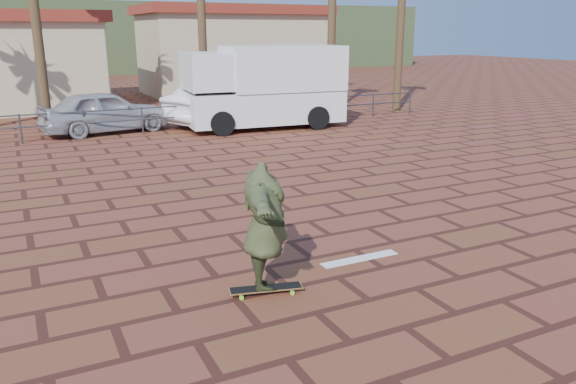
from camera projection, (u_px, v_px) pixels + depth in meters
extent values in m
plane|color=brown|center=(290.00, 242.00, 10.02)|extent=(120.00, 120.00, 0.00)
cube|color=white|center=(360.00, 259.00, 9.28)|extent=(1.40, 0.22, 0.01)
cylinder|color=#47494F|center=(21.00, 129.00, 18.54)|extent=(0.06, 0.06, 1.00)
cylinder|color=#47494F|center=(84.00, 125.00, 19.38)|extent=(0.06, 0.06, 1.00)
cylinder|color=#47494F|center=(142.00, 121.00, 20.23)|extent=(0.06, 0.06, 1.00)
cylinder|color=#47494F|center=(196.00, 117.00, 21.08)|extent=(0.06, 0.06, 1.00)
cylinder|color=#47494F|center=(245.00, 114.00, 21.92)|extent=(0.06, 0.06, 1.00)
cylinder|color=#47494F|center=(291.00, 111.00, 22.77)|extent=(0.06, 0.06, 1.00)
cylinder|color=#47494F|center=(334.00, 108.00, 23.62)|extent=(0.06, 0.06, 1.00)
cylinder|color=#47494F|center=(373.00, 105.00, 24.47)|extent=(0.06, 0.06, 1.00)
cylinder|color=#47494F|center=(410.00, 103.00, 25.31)|extent=(0.06, 0.06, 1.00)
cylinder|color=#47494F|center=(142.00, 108.00, 20.11)|extent=(24.00, 0.05, 0.05)
cylinder|color=#47494F|center=(142.00, 119.00, 20.22)|extent=(24.00, 0.05, 0.05)
cylinder|color=brown|center=(35.00, 17.00, 20.55)|extent=(0.36, 0.36, 8.20)
cylinder|color=brown|center=(203.00, 40.00, 23.97)|extent=(0.36, 0.36, 6.50)
cylinder|color=brown|center=(332.00, 24.00, 24.82)|extent=(0.36, 0.36, 7.80)
cylinder|color=brown|center=(401.00, 13.00, 25.09)|extent=(0.36, 0.36, 8.80)
cube|color=beige|center=(232.00, 54.00, 33.48)|extent=(10.00, 6.00, 4.50)
cube|color=maroon|center=(230.00, 11.00, 32.79)|extent=(10.60, 6.60, 0.50)
cube|color=#384C28|center=(52.00, 37.00, 52.31)|extent=(70.00, 18.00, 6.00)
cube|color=olive|center=(266.00, 288.00, 8.02)|extent=(1.08, 0.48, 0.02)
cube|color=black|center=(266.00, 288.00, 8.01)|extent=(1.04, 0.45, 0.00)
cube|color=silver|center=(241.00, 293.00, 7.95)|extent=(0.10, 0.18, 0.03)
cube|color=silver|center=(291.00, 288.00, 8.10)|extent=(0.10, 0.18, 0.03)
cylinder|color=#7ED92E|center=(242.00, 298.00, 7.86)|extent=(0.07, 0.04, 0.07)
cylinder|color=#7ED92E|center=(240.00, 291.00, 8.06)|extent=(0.07, 0.04, 0.07)
cylinder|color=#7ED92E|center=(292.00, 293.00, 8.01)|extent=(0.07, 0.04, 0.07)
cylinder|color=#7ED92E|center=(289.00, 286.00, 8.21)|extent=(0.07, 0.04, 0.07)
imported|color=#3B4324|center=(265.00, 226.00, 7.76)|extent=(1.32, 2.35, 1.85)
cube|color=white|center=(264.00, 106.00, 21.64)|extent=(6.12, 2.88, 1.21)
cube|color=white|center=(282.00, 68.00, 21.52)|extent=(4.59, 2.87, 1.65)
cube|color=white|center=(209.00, 71.00, 20.52)|extent=(1.95, 2.55, 1.32)
cube|color=black|center=(191.00, 86.00, 20.40)|extent=(0.21, 1.87, 0.72)
cylinder|color=black|center=(222.00, 123.00, 20.01)|extent=(0.90, 0.38, 0.88)
cylinder|color=black|center=(207.00, 115.00, 22.08)|extent=(0.90, 0.38, 0.88)
cylinder|color=black|center=(317.00, 118.00, 21.34)|extent=(0.90, 0.38, 0.88)
cylinder|color=black|center=(294.00, 110.00, 23.41)|extent=(0.90, 0.38, 0.88)
imported|color=#A9ABB0|center=(105.00, 112.00, 20.54)|extent=(4.80, 2.55, 1.55)
imported|color=white|center=(224.00, 103.00, 22.48)|extent=(5.39, 3.69, 1.68)
cylinder|color=gray|center=(291.00, 96.00, 22.61)|extent=(0.06, 0.06, 2.15)
cube|color=#193FB2|center=(291.00, 74.00, 22.37)|extent=(0.44, 0.13, 0.44)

